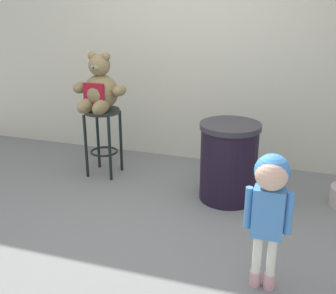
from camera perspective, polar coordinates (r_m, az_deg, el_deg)
ground_plane at (r=3.58m, az=-4.30°, el=-11.52°), size 24.00×24.00×0.00m
building_wall at (r=4.92m, az=4.27°, el=18.78°), size 6.85×0.30×3.54m
bar_stool_with_teddy at (r=4.55m, az=-8.81°, el=2.50°), size 0.37×0.37×0.73m
teddy_bear at (r=4.42m, az=-9.27°, el=7.70°), size 0.57×0.51×0.59m
child_walking at (r=2.72m, az=13.63°, el=-6.22°), size 0.30×0.24×0.95m
trash_bin at (r=4.01m, az=8.21°, el=-1.97°), size 0.57×0.57×0.75m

